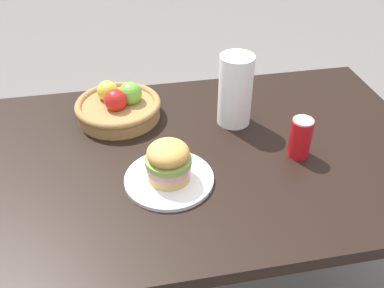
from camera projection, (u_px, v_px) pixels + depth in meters
dining_table at (206, 176)px, 1.39m from camera, size 1.40×0.90×0.75m
plate at (169, 179)px, 1.21m from camera, size 0.25×0.25×0.01m
sandwich at (168, 161)px, 1.17m from camera, size 0.13×0.13×0.12m
soda_can at (300, 138)px, 1.28m from camera, size 0.07×0.07×0.13m
fruit_basket at (119, 106)px, 1.46m from camera, size 0.29×0.29×0.12m
paper_towel_roll at (235, 90)px, 1.39m from camera, size 0.11×0.11×0.24m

